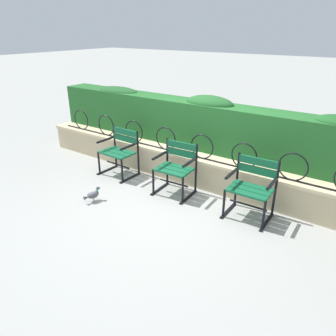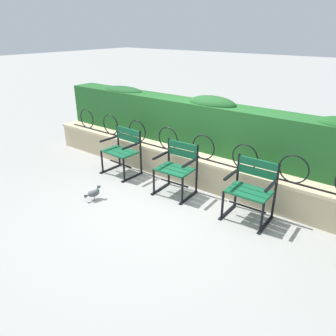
{
  "view_description": "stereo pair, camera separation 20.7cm",
  "coord_description": "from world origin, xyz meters",
  "px_view_note": "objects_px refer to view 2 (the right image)",
  "views": [
    {
      "loc": [
        2.58,
        -3.56,
        2.54
      ],
      "look_at": [
        0.0,
        0.15,
        0.55
      ],
      "focal_mm": 34.37,
      "sensor_mm": 36.0,
      "label": 1
    },
    {
      "loc": [
        2.75,
        -3.43,
        2.54
      ],
      "look_at": [
        0.0,
        0.15,
        0.55
      ],
      "focal_mm": 34.37,
      "sensor_mm": 36.0,
      "label": 2
    }
  ],
  "objects_px": {
    "park_chair_left": "(123,149)",
    "park_chair_right": "(251,188)",
    "park_chair_centre": "(177,167)",
    "pigeon_near_chairs": "(94,193)"
  },
  "relations": [
    {
      "from": "park_chair_left",
      "to": "park_chair_centre",
      "type": "relative_size",
      "value": 0.99
    },
    {
      "from": "park_chair_right",
      "to": "park_chair_centre",
      "type": "bearing_deg",
      "value": -179.36
    },
    {
      "from": "park_chair_left",
      "to": "park_chair_right",
      "type": "xyz_separation_m",
      "value": [
        2.54,
        -0.02,
        0.0
      ]
    },
    {
      "from": "park_chair_centre",
      "to": "park_chair_right",
      "type": "xyz_separation_m",
      "value": [
        1.28,
        0.01,
        0.01
      ]
    },
    {
      "from": "park_chair_left",
      "to": "park_chair_right",
      "type": "bearing_deg",
      "value": -0.49
    },
    {
      "from": "park_chair_right",
      "to": "pigeon_near_chairs",
      "type": "xyz_separation_m",
      "value": [
        -2.18,
        -1.03,
        -0.35
      ]
    },
    {
      "from": "park_chair_left",
      "to": "park_chair_centre",
      "type": "bearing_deg",
      "value": -1.62
    },
    {
      "from": "park_chair_centre",
      "to": "park_chair_left",
      "type": "bearing_deg",
      "value": 178.38
    },
    {
      "from": "pigeon_near_chairs",
      "to": "park_chair_right",
      "type": "bearing_deg",
      "value": 25.16
    },
    {
      "from": "park_chair_centre",
      "to": "pigeon_near_chairs",
      "type": "height_order",
      "value": "park_chair_centre"
    }
  ]
}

